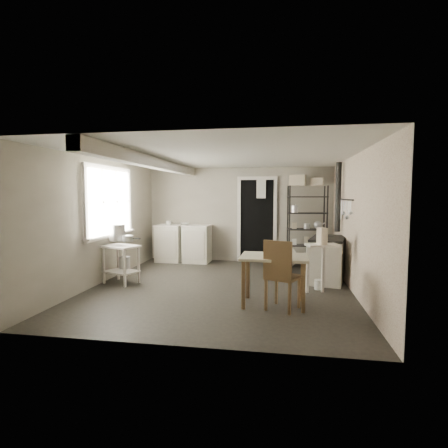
% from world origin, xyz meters
% --- Properties ---
extents(floor, '(5.00, 5.00, 0.00)m').
position_xyz_m(floor, '(0.00, 0.00, 0.00)').
color(floor, black).
rests_on(floor, ground).
extents(ceiling, '(5.00, 5.00, 0.00)m').
position_xyz_m(ceiling, '(0.00, 0.00, 2.30)').
color(ceiling, silver).
rests_on(ceiling, wall_back).
extents(wall_back, '(4.50, 0.02, 2.30)m').
position_xyz_m(wall_back, '(0.00, 2.50, 1.15)').
color(wall_back, '#9C9585').
rests_on(wall_back, ground).
extents(wall_front, '(4.50, 0.02, 2.30)m').
position_xyz_m(wall_front, '(0.00, -2.50, 1.15)').
color(wall_front, '#9C9585').
rests_on(wall_front, ground).
extents(wall_left, '(0.02, 5.00, 2.30)m').
position_xyz_m(wall_left, '(-2.25, 0.00, 1.15)').
color(wall_left, '#9C9585').
rests_on(wall_left, ground).
extents(wall_right, '(0.02, 5.00, 2.30)m').
position_xyz_m(wall_right, '(2.25, 0.00, 1.15)').
color(wall_right, '#9C9585').
rests_on(wall_right, ground).
extents(window, '(0.12, 1.76, 1.28)m').
position_xyz_m(window, '(-2.22, 0.20, 1.50)').
color(window, white).
rests_on(window, wall_left).
extents(doorway, '(0.96, 0.10, 2.08)m').
position_xyz_m(doorway, '(0.45, 2.47, 1.00)').
color(doorway, white).
rests_on(doorway, ground).
extents(ceiling_beam, '(0.18, 5.00, 0.18)m').
position_xyz_m(ceiling_beam, '(-1.20, 0.00, 2.20)').
color(ceiling_beam, white).
rests_on(ceiling_beam, ceiling).
extents(wallpaper_panel, '(0.01, 5.00, 2.30)m').
position_xyz_m(wallpaper_panel, '(2.24, 0.00, 1.15)').
color(wallpaper_panel, beige).
rests_on(wallpaper_panel, wall_right).
extents(utensil_rail, '(0.06, 1.20, 0.44)m').
position_xyz_m(utensil_rail, '(2.19, 0.60, 1.55)').
color(utensil_rail, silver).
rests_on(utensil_rail, wall_right).
extents(prep_table, '(0.73, 0.62, 0.70)m').
position_xyz_m(prep_table, '(-1.87, -0.05, 0.40)').
color(prep_table, white).
rests_on(prep_table, ground).
extents(stockpot, '(0.37, 0.37, 0.30)m').
position_xyz_m(stockpot, '(-1.94, -0.04, 0.94)').
color(stockpot, silver).
rests_on(stockpot, prep_table).
extents(saucepan, '(0.25, 0.25, 0.11)m').
position_xyz_m(saucepan, '(-1.69, -0.14, 0.85)').
color(saucepan, silver).
rests_on(saucepan, prep_table).
extents(bucket, '(0.25, 0.25, 0.22)m').
position_xyz_m(bucket, '(-1.82, -0.02, 0.39)').
color(bucket, silver).
rests_on(bucket, prep_table).
extents(base_cabinets, '(1.40, 0.62, 0.91)m').
position_xyz_m(base_cabinets, '(-1.32, 2.18, 0.46)').
color(base_cabinets, beige).
rests_on(base_cabinets, ground).
extents(mixing_bowl, '(0.37, 0.37, 0.07)m').
position_xyz_m(mixing_bowl, '(-1.27, 2.11, 0.95)').
color(mixing_bowl, white).
rests_on(mixing_bowl, base_cabinets).
extents(counter_cup, '(0.14, 0.14, 0.10)m').
position_xyz_m(counter_cup, '(-1.65, 2.06, 0.97)').
color(counter_cup, white).
rests_on(counter_cup, base_cabinets).
extents(shelf_rack, '(0.91, 0.44, 1.84)m').
position_xyz_m(shelf_rack, '(1.62, 2.10, 0.95)').
color(shelf_rack, black).
rests_on(shelf_rack, ground).
extents(shelf_jar, '(0.12, 0.12, 0.20)m').
position_xyz_m(shelf_jar, '(1.36, 2.07, 1.37)').
color(shelf_jar, white).
rests_on(shelf_jar, shelf_rack).
extents(storage_box_a, '(0.39, 0.36, 0.24)m').
position_xyz_m(storage_box_a, '(1.39, 2.10, 2.01)').
color(storage_box_a, beige).
rests_on(storage_box_a, shelf_rack).
extents(storage_box_b, '(0.31, 0.30, 0.18)m').
position_xyz_m(storage_box_b, '(1.82, 2.13, 1.99)').
color(storage_box_b, beige).
rests_on(storage_box_b, shelf_rack).
extents(stove, '(0.81, 1.16, 0.83)m').
position_xyz_m(stove, '(1.92, 0.75, 0.44)').
color(stove, beige).
rests_on(stove, ground).
extents(stovepipe, '(0.15, 0.15, 1.49)m').
position_xyz_m(stovepipe, '(2.15, 1.17, 1.59)').
color(stovepipe, black).
rests_on(stovepipe, stove).
extents(side_ledge, '(0.59, 0.41, 0.82)m').
position_xyz_m(side_ledge, '(1.73, -0.06, 0.43)').
color(side_ledge, white).
rests_on(side_ledge, ground).
extents(oats_box, '(0.17, 0.21, 0.28)m').
position_xyz_m(oats_box, '(1.71, -0.12, 1.01)').
color(oats_box, beige).
rests_on(oats_box, side_ledge).
extents(work_table, '(0.99, 0.70, 0.74)m').
position_xyz_m(work_table, '(0.95, -0.89, 0.38)').
color(work_table, beige).
rests_on(work_table, ground).
extents(table_cup, '(0.12, 0.12, 0.08)m').
position_xyz_m(table_cup, '(1.14, -1.03, 0.80)').
color(table_cup, white).
rests_on(table_cup, work_table).
extents(chair, '(0.56, 0.57, 1.01)m').
position_xyz_m(chair, '(1.08, -1.07, 0.48)').
color(chair, brown).
rests_on(chair, ground).
extents(flour_sack, '(0.46, 0.41, 0.47)m').
position_xyz_m(flour_sack, '(1.20, 1.89, 0.24)').
color(flour_sack, silver).
rests_on(flour_sack, ground).
extents(floor_crock, '(0.17, 0.17, 0.17)m').
position_xyz_m(floor_crock, '(1.69, 0.10, 0.08)').
color(floor_crock, white).
rests_on(floor_crock, ground).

